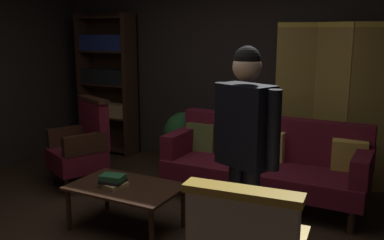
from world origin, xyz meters
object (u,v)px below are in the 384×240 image
object	(u,v)px
book_tan_leather	(113,184)
book_black_cloth	(113,181)
armchair_wing_left	(82,146)
velvet_couch	(266,159)
coffee_table	(126,190)
book_green_cloth	(113,177)
folding_screen	(350,105)
standing_figure	(245,143)
bookshelf	(108,80)
potted_plant	(183,138)

from	to	relation	value
book_tan_leather	book_black_cloth	xyz separation A→B (m)	(0.00, 0.00, 0.03)
armchair_wing_left	book_black_cloth	size ratio (longest dim) A/B	4.89
velvet_couch	book_tan_leather	distance (m)	1.68
coffee_table	book_green_cloth	distance (m)	0.18
coffee_table	folding_screen	bearing A→B (deg)	51.72
folding_screen	book_green_cloth	distance (m)	2.76
folding_screen	velvet_couch	bearing A→B (deg)	-132.91
folding_screen	armchair_wing_left	bearing A→B (deg)	-153.46
folding_screen	coffee_table	size ratio (longest dim) A/B	1.90
standing_figure	book_green_cloth	distance (m)	1.42
book_black_cloth	book_green_cloth	bearing A→B (deg)	0.00
book_tan_leather	book_black_cloth	size ratio (longest dim) A/B	1.09
book_green_cloth	folding_screen	bearing A→B (deg)	51.14
armchair_wing_left	standing_figure	xyz separation A→B (m)	(2.35, -0.89, 0.54)
book_tan_leather	book_green_cloth	bearing A→B (deg)	0.00
book_green_cloth	velvet_couch	bearing A→B (deg)	53.69
bookshelf	coffee_table	xyz separation A→B (m)	(1.80, -2.02, -0.71)
book_green_cloth	armchair_wing_left	bearing A→B (deg)	144.14
folding_screen	velvet_couch	size ratio (longest dim) A/B	0.90
coffee_table	book_black_cloth	world-z (taller)	book_black_cloth
coffee_table	standing_figure	size ratio (longest dim) A/B	0.59
coffee_table	book_green_cloth	xyz separation A→B (m)	(-0.09, -0.07, 0.13)
armchair_wing_left	book_green_cloth	bearing A→B (deg)	-35.86
bookshelf	armchair_wing_left	distance (m)	1.61
folding_screen	armchair_wing_left	world-z (taller)	folding_screen
book_tan_leather	bookshelf	bearing A→B (deg)	129.25
book_tan_leather	book_green_cloth	xyz separation A→B (m)	(0.00, 0.00, 0.07)
book_black_cloth	book_green_cloth	size ratio (longest dim) A/B	1.01
coffee_table	bookshelf	bearing A→B (deg)	131.68
velvet_couch	book_green_cloth	world-z (taller)	velvet_couch
standing_figure	potted_plant	xyz separation A→B (m)	(-1.54, 1.86, -0.57)
potted_plant	book_tan_leather	bearing A→B (deg)	-82.46
book_green_cloth	book_black_cloth	bearing A→B (deg)	0.00
bookshelf	velvet_couch	bearing A→B (deg)	-15.31
armchair_wing_left	bookshelf	bearing A→B (deg)	116.58
folding_screen	coffee_table	xyz separation A→B (m)	(-1.62, -2.05, -0.61)
folding_screen	book_green_cloth	xyz separation A→B (m)	(-1.71, -2.12, -0.48)
potted_plant	standing_figure	bearing A→B (deg)	-50.36
book_tan_leather	armchair_wing_left	bearing A→B (deg)	144.14
book_green_cloth	bookshelf	bearing A→B (deg)	129.25
standing_figure	book_tan_leather	xyz separation A→B (m)	(-1.31, 0.15, -0.59)
standing_figure	book_tan_leather	distance (m)	1.44
folding_screen	book_green_cloth	bearing A→B (deg)	-128.86
potted_plant	book_black_cloth	distance (m)	1.73
bookshelf	book_green_cloth	xyz separation A→B (m)	(1.71, -2.09, -0.58)
standing_figure	book_tan_leather	size ratio (longest dim) A/B	7.37
bookshelf	standing_figure	bearing A→B (deg)	-36.52
folding_screen	potted_plant	size ratio (longest dim) A/B	2.39
velvet_couch	armchair_wing_left	distance (m)	2.12
potted_plant	book_tan_leather	distance (m)	1.73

